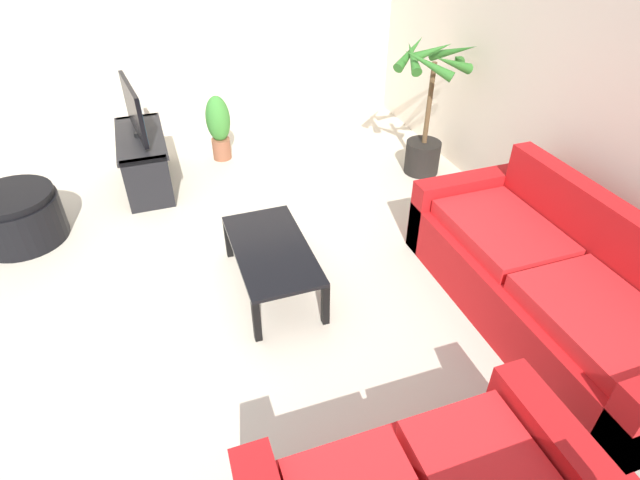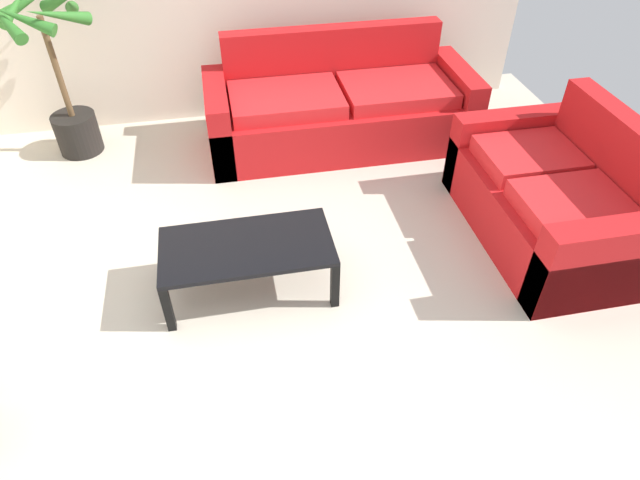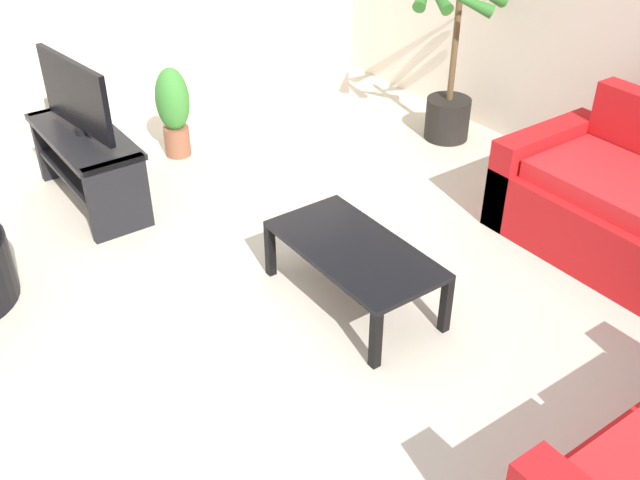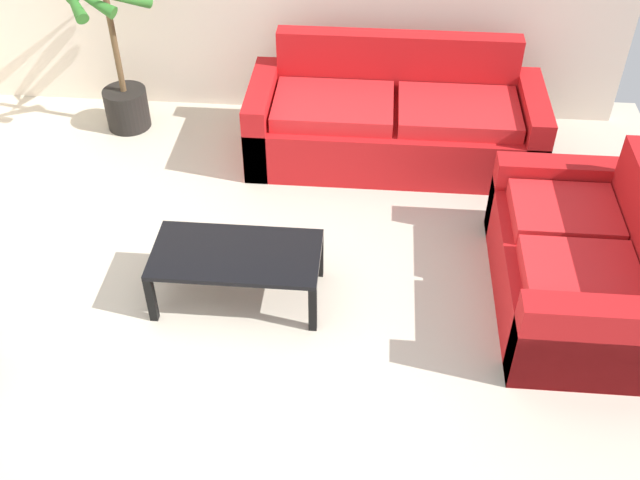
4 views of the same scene
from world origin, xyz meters
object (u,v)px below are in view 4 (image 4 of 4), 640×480
couch_main (394,123)px  coffee_table (236,258)px  couch_loveseat (579,266)px  potted_palm (118,61)px

couch_main → coffee_table: bearing=-119.5°
couch_main → couch_loveseat: (1.16, -1.57, -0.01)m
coffee_table → potted_palm: size_ratio=0.78×
potted_palm → couch_main: bearing=-6.7°
couch_loveseat → coffee_table: size_ratio=1.44×
couch_loveseat → coffee_table: 2.13m
couch_loveseat → coffee_table: (-2.13, -0.14, 0.03)m
coffee_table → potted_palm: 2.37m
coffee_table → couch_main: bearing=60.5°
couch_main → couch_loveseat: 1.95m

